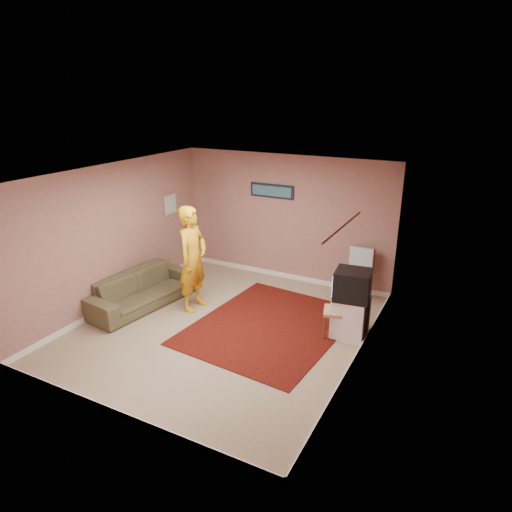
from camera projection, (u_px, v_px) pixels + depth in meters
The scene contains 26 objects.
ground at pixel (224, 328), 7.68m from camera, with size 5.00×5.00×0.00m, color tan.
wall_back at pixel (285, 219), 9.32m from camera, with size 4.50×0.02×2.60m, color #A5776C.
wall_front at pixel (106, 323), 5.15m from camera, with size 4.50×0.02×2.60m, color #A5776C.
wall_left at pixel (115, 236), 8.21m from camera, with size 0.02×5.00×2.60m, color #A5776C.
wall_right at pixel (361, 282), 6.26m from camera, with size 0.02×5.00×2.60m, color #A5776C.
ceiling at pixel (219, 174), 6.79m from camera, with size 4.50×5.00×0.02m, color silver.
baseboard_back at pixel (284, 275), 9.74m from camera, with size 4.50×0.02×0.10m, color white.
baseboard_front at pixel (118, 413), 5.59m from camera, with size 4.50×0.02×0.10m, color white.
baseboard_left at pixel (122, 299), 8.63m from camera, with size 0.02×5.00×0.10m, color white.
baseboard_right at pixel (354, 360), 6.70m from camera, with size 0.02×5.00×0.10m, color white.
window at pixel (342, 297), 5.46m from camera, with size 0.01×1.10×1.50m, color black.
curtain_sheer at pixel (336, 316), 5.41m from camera, with size 0.01×0.75×2.10m, color white.
curtain_floral at pixel (351, 294), 6.00m from camera, with size 0.01×0.35×2.10m, color #F2EBCE.
curtain_rod at pixel (343, 226), 5.18m from camera, with size 0.02×0.02×1.40m, color brown.
picture_back at pixel (272, 191), 9.23m from camera, with size 0.95×0.04×0.28m.
picture_left at pixel (170, 204), 9.44m from camera, with size 0.04×0.38×0.42m.
area_rug at pixel (269, 326), 7.75m from camera, with size 2.30×2.87×0.02m, color black.
tv_cabinet at pixel (350, 318), 7.32m from camera, with size 0.53×0.48×0.67m, color silver.
crt_tv at pixel (352, 285), 7.13m from camera, with size 0.61×0.56×0.48m.
chair_a at pixel (360, 269), 8.56m from camera, with size 0.48×0.46×0.54m.
dvd_player at pixel (360, 273), 8.58m from camera, with size 0.33×0.23×0.06m, color #B0B0B5.
blue_throw at pixel (361, 259), 8.51m from camera, with size 0.44×0.05×0.46m, color #98CCF9.
chair_b at pixel (336, 305), 7.28m from camera, with size 0.48×0.49×0.49m.
game_console at pixel (336, 309), 7.31m from camera, with size 0.20×0.14×0.04m, color silver.
sofa at pixel (142, 290), 8.41m from camera, with size 2.12×0.83×0.62m, color brown.
person at pixel (193, 259), 8.09m from camera, with size 0.70×0.46×1.91m, color gold.
Camera 1 is at (3.61, -5.78, 3.79)m, focal length 32.00 mm.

